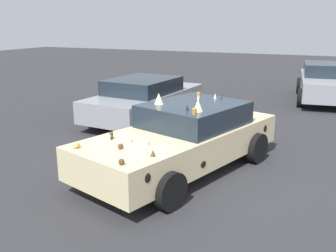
{
  "coord_description": "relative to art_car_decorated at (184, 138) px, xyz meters",
  "views": [
    {
      "loc": [
        -6.64,
        -2.67,
        2.9
      ],
      "look_at": [
        0.0,
        0.3,
        0.9
      ],
      "focal_mm": 40.46,
      "sensor_mm": 36.0,
      "label": 1
    }
  ],
  "objects": [
    {
      "name": "ground_plane",
      "position": [
        -0.08,
        0.02,
        -0.68
      ],
      "size": [
        60.0,
        60.0,
        0.0
      ],
      "primitive_type": "plane",
      "color": "#2D2D30"
    },
    {
      "name": "art_car_decorated",
      "position": [
        0.0,
        0.0,
        0.0
      ],
      "size": [
        4.86,
        3.01,
        1.55
      ],
      "rotation": [
        0.0,
        0.0,
        2.84
      ],
      "color": "beige",
      "rests_on": "ground"
    },
    {
      "name": "parked_sedan_near_right",
      "position": [
        8.69,
        -2.3,
        0.04
      ],
      "size": [
        4.67,
        2.39,
        1.4
      ],
      "rotation": [
        0.0,
        0.0,
        3.25
      ],
      "color": "gray",
      "rests_on": "ground"
    },
    {
      "name": "parked_sedan_row_back_far",
      "position": [
        3.22,
        2.54,
        0.0
      ],
      "size": [
        4.54,
        2.32,
        1.31
      ],
      "rotation": [
        0.0,
        0.0,
        -0.08
      ],
      "color": "gray",
      "rests_on": "ground"
    }
  ]
}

